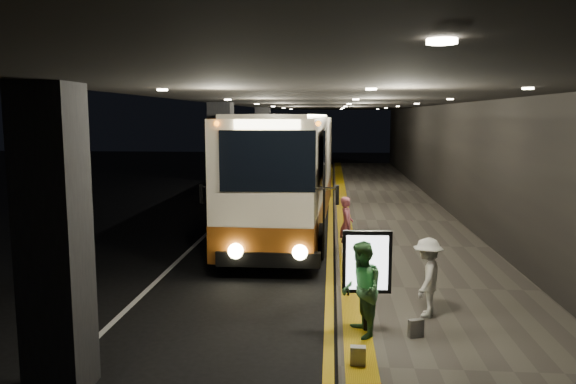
{
  "coord_description": "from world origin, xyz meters",
  "views": [
    {
      "loc": [
        2.37,
        -15.42,
        3.95
      ],
      "look_at": [
        1.09,
        0.98,
        1.7
      ],
      "focal_mm": 35.0,
      "sensor_mm": 36.0,
      "label": 1
    }
  ],
  "objects_px": {
    "passenger_waiting_green": "(362,289)",
    "info_sign": "(367,264)",
    "passenger_waiting_white": "(427,277)",
    "coach_third": "(313,142)",
    "bag_polka": "(416,328)",
    "coach_main": "(288,177)",
    "passenger_boarding": "(347,224)",
    "bag_plain": "(358,356)",
    "stanchion_post": "(349,272)",
    "coach_second": "(309,155)"
  },
  "relations": [
    {
      "from": "coach_second",
      "to": "passenger_waiting_white",
      "type": "bearing_deg",
      "value": -80.95
    },
    {
      "from": "passenger_waiting_green",
      "to": "bag_plain",
      "type": "relative_size",
      "value": 5.58
    },
    {
      "from": "coach_main",
      "to": "passenger_boarding",
      "type": "relative_size",
      "value": 8.02
    },
    {
      "from": "coach_main",
      "to": "coach_second",
      "type": "height_order",
      "value": "coach_main"
    },
    {
      "from": "coach_third",
      "to": "bag_plain",
      "type": "xyz_separation_m",
      "value": [
        2.04,
        -39.06,
        -1.4
      ]
    },
    {
      "from": "passenger_boarding",
      "to": "passenger_waiting_white",
      "type": "height_order",
      "value": "passenger_boarding"
    },
    {
      "from": "info_sign",
      "to": "coach_third",
      "type": "bearing_deg",
      "value": 92.26
    },
    {
      "from": "info_sign",
      "to": "stanchion_post",
      "type": "xyz_separation_m",
      "value": [
        -0.25,
        1.94,
        -0.69
      ]
    },
    {
      "from": "coach_second",
      "to": "info_sign",
      "type": "distance_m",
      "value": 22.7
    },
    {
      "from": "passenger_waiting_green",
      "to": "passenger_waiting_white",
      "type": "relative_size",
      "value": 1.1
    },
    {
      "from": "info_sign",
      "to": "stanchion_post",
      "type": "relative_size",
      "value": 1.71
    },
    {
      "from": "coach_second",
      "to": "coach_main",
      "type": "bearing_deg",
      "value": -90.0
    },
    {
      "from": "stanchion_post",
      "to": "coach_third",
      "type": "bearing_deg",
      "value": 93.19
    },
    {
      "from": "passenger_waiting_green",
      "to": "coach_third",
      "type": "bearing_deg",
      "value": 169.1
    },
    {
      "from": "passenger_waiting_green",
      "to": "bag_plain",
      "type": "height_order",
      "value": "passenger_waiting_green"
    },
    {
      "from": "passenger_waiting_green",
      "to": "info_sign",
      "type": "relative_size",
      "value": 0.92
    },
    {
      "from": "bag_polka",
      "to": "stanchion_post",
      "type": "height_order",
      "value": "stanchion_post"
    },
    {
      "from": "stanchion_post",
      "to": "coach_second",
      "type": "bearing_deg",
      "value": 94.61
    },
    {
      "from": "coach_main",
      "to": "info_sign",
      "type": "xyz_separation_m",
      "value": [
        2.12,
        -9.34,
        -0.48
      ]
    },
    {
      "from": "passenger_boarding",
      "to": "stanchion_post",
      "type": "distance_m",
      "value": 3.93
    },
    {
      "from": "passenger_boarding",
      "to": "bag_plain",
      "type": "bearing_deg",
      "value": -179.29
    },
    {
      "from": "coach_main",
      "to": "stanchion_post",
      "type": "height_order",
      "value": "coach_main"
    },
    {
      "from": "coach_third",
      "to": "stanchion_post",
      "type": "xyz_separation_m",
      "value": [
        1.99,
        -35.73,
        -1.02
      ]
    },
    {
      "from": "coach_main",
      "to": "passenger_waiting_green",
      "type": "xyz_separation_m",
      "value": [
        2.02,
        -9.56,
        -0.88
      ]
    },
    {
      "from": "coach_main",
      "to": "bag_polka",
      "type": "xyz_separation_m",
      "value": [
        2.96,
        -9.55,
        -1.55
      ]
    },
    {
      "from": "coach_third",
      "to": "passenger_waiting_green",
      "type": "bearing_deg",
      "value": -83.82
    },
    {
      "from": "passenger_waiting_white",
      "to": "passenger_waiting_green",
      "type": "bearing_deg",
      "value": -29.33
    },
    {
      "from": "coach_second",
      "to": "bag_polka",
      "type": "distance_m",
      "value": 23.04
    },
    {
      "from": "coach_second",
      "to": "passenger_boarding",
      "type": "distance_m",
      "value": 16.86
    },
    {
      "from": "coach_second",
      "to": "passenger_waiting_white",
      "type": "relative_size",
      "value": 7.55
    },
    {
      "from": "passenger_waiting_green",
      "to": "stanchion_post",
      "type": "relative_size",
      "value": 1.57
    },
    {
      "from": "coach_third",
      "to": "passenger_waiting_green",
      "type": "xyz_separation_m",
      "value": [
        2.14,
        -37.89,
        -0.72
      ]
    },
    {
      "from": "coach_main",
      "to": "bag_polka",
      "type": "relative_size",
      "value": 39.57
    },
    {
      "from": "coach_main",
      "to": "bag_polka",
      "type": "distance_m",
      "value": 10.12
    },
    {
      "from": "passenger_boarding",
      "to": "coach_third",
      "type": "bearing_deg",
      "value": 4.38
    },
    {
      "from": "coach_third",
      "to": "passenger_waiting_white",
      "type": "bearing_deg",
      "value": -81.7
    },
    {
      "from": "bag_plain",
      "to": "stanchion_post",
      "type": "relative_size",
      "value": 0.28
    },
    {
      "from": "coach_second",
      "to": "bag_plain",
      "type": "height_order",
      "value": "coach_second"
    },
    {
      "from": "coach_main",
      "to": "coach_second",
      "type": "distance_m",
      "value": 13.28
    },
    {
      "from": "coach_second",
      "to": "bag_polka",
      "type": "xyz_separation_m",
      "value": [
        2.76,
        -22.83,
        -1.4
      ]
    },
    {
      "from": "coach_main",
      "to": "stanchion_post",
      "type": "distance_m",
      "value": 7.71
    },
    {
      "from": "passenger_waiting_green",
      "to": "passenger_waiting_white",
      "type": "height_order",
      "value": "passenger_waiting_green"
    },
    {
      "from": "coach_third",
      "to": "bag_polka",
      "type": "height_order",
      "value": "coach_third"
    },
    {
      "from": "bag_polka",
      "to": "passenger_waiting_white",
      "type": "bearing_deg",
      "value": 71.99
    },
    {
      "from": "bag_polka",
      "to": "passenger_waiting_green",
      "type": "bearing_deg",
      "value": -179.64
    },
    {
      "from": "coach_second",
      "to": "bag_plain",
      "type": "xyz_separation_m",
      "value": [
        1.72,
        -24.01,
        -1.41
      ]
    },
    {
      "from": "coach_second",
      "to": "bag_plain",
      "type": "bearing_deg",
      "value": -85.04
    },
    {
      "from": "coach_main",
      "to": "passenger_boarding",
      "type": "xyz_separation_m",
      "value": [
        1.92,
        -3.47,
        -0.93
      ]
    },
    {
      "from": "coach_main",
      "to": "info_sign",
      "type": "height_order",
      "value": "coach_main"
    },
    {
      "from": "coach_main",
      "to": "passenger_waiting_white",
      "type": "relative_size",
      "value": 8.28
    }
  ]
}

